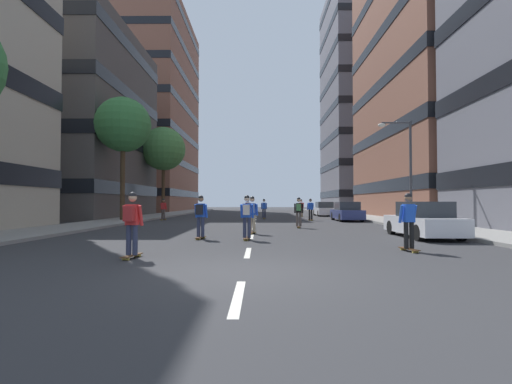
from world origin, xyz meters
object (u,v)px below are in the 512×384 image
Objects in this scene: skater_0 at (248,207)px; skater_12 at (311,208)px; skater_4 at (301,207)px; skater_11 at (132,220)px; skater_1 at (247,214)px; skater_6 at (409,219)px; parked_car_near at (347,212)px; parked_car_mid at (324,209)px; skater_5 at (264,208)px; skater_10 at (252,212)px; parked_car_far at (423,221)px; street_tree_near at (123,125)px; skater_3 at (299,210)px; skater_8 at (200,214)px; skater_9 at (248,207)px; streetlamp_right at (405,160)px; skater_2 at (163,208)px; street_tree_mid at (164,149)px.

skater_0 and skater_12 have the same top height.
skater_4 and skater_11 have the same top height.
skater_1 and skater_6 have the same top height.
parked_car_mid is at bearing 90.00° from parked_car_near.
skater_0 is 1.00× the size of skater_5.
parked_car_near is 10.06m from parked_car_mid.
skater_1 is 1.00× the size of skater_10.
parked_car_mid is at bearing 90.00° from parked_car_far.
street_tree_near is (-17.55, -10.98, 6.78)m from parked_car_mid.
skater_0 is 8.50m from skater_5.
skater_4 is at bearing 49.97° from skater_5.
skater_3 is 7.86m from skater_8.
skater_9 and skater_11 have the same top height.
skater_0 is at bearing 101.23° from skater_6.
skater_3 is at bearing -77.14° from skater_9.
skater_8 is (-9.33, -0.77, 0.32)m from parked_car_far.
skater_4 is 28.45m from skater_11.
parked_car_near is 2.47× the size of skater_6.
streetlamp_right is (2.27, -15.94, 3.44)m from parked_car_mid.
skater_0 is (-10.55, 17.84, -3.15)m from streetlamp_right.
skater_6 is at bearing -94.91° from parked_car_mid.
skater_10 is 8.00m from skater_11.
street_tree_near is 5.34× the size of skater_4.
skater_11 is at bearing -121.88° from skater_1.
parked_car_mid is at bearing 71.53° from skater_10.
skater_2 is 1.00× the size of skater_11.
skater_2 is (2.64, 2.03, -6.50)m from street_tree_near.
skater_5 is 4.92m from skater_12.
skater_2 is 9.13m from skater_9.
parked_car_near is 2.47× the size of skater_1.
streetlamp_right is at bearing -40.26° from street_tree_mid.
skater_10 is (0.15, 2.70, 0.00)m from skater_1.
skater_2 is 1.00× the size of skater_5.
skater_5 is at bearing -78.13° from skater_0.
skater_5 is at bearing 87.14° from skater_1.
skater_4 is (-2.66, 21.63, 0.29)m from parked_car_far.
street_tree_near is at bearing 133.47° from skater_10.
skater_0 is at bearing 108.09° from parked_car_far.
skater_0 is 26.43m from skater_1.
skater_11 is at bearing -101.57° from skater_8.
parked_car_mid is 2.47× the size of skater_0.
street_tree_near is 7.30m from skater_2.
parked_car_mid is at bearing 85.09° from skater_6.
skater_8 and skater_12 have the same top height.
street_tree_near is at bearing -125.76° from skater_0.
skater_10 is at bearing 167.46° from parked_car_far.
skater_6 is 7.71m from skater_10.
skater_9 is at bearing -87.65° from skater_0.
skater_0 reaches higher than parked_car_mid.
skater_8 is at bearing -71.82° from street_tree_mid.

